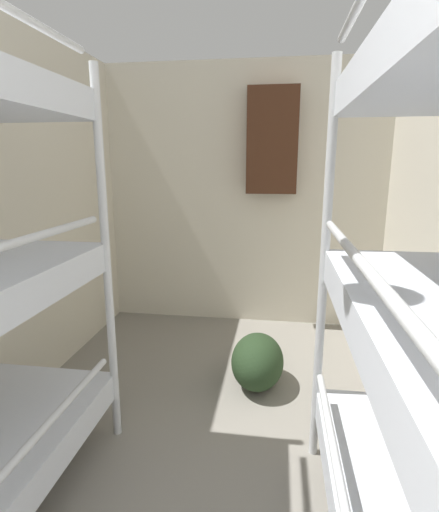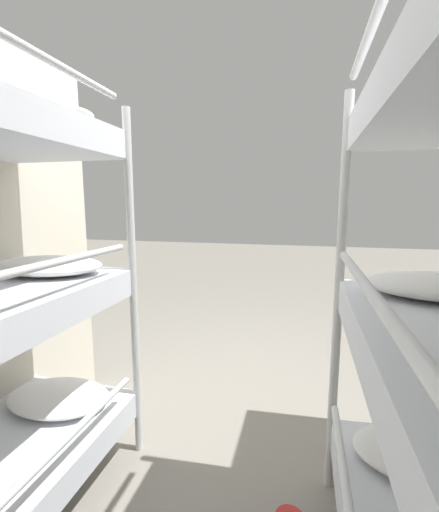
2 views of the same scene
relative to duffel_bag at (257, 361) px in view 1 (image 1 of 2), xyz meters
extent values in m
cube|color=beige|center=(-0.22, 1.22, 1.02)|extent=(2.69, 0.06, 2.41)
cylinder|color=silver|center=(-0.77, -0.63, 0.81)|extent=(0.04, 0.04, 1.98)
cylinder|color=silver|center=(-0.77, -1.52, 0.33)|extent=(0.03, 1.55, 0.03)
cylinder|color=silver|center=(0.34, -0.63, 0.81)|extent=(0.04, 0.04, 1.98)
cylinder|color=silver|center=(0.34, -1.52, 1.07)|extent=(0.03, 1.55, 0.03)
ellipsoid|color=#23381E|center=(0.00, 0.00, 0.00)|extent=(0.36, 0.52, 0.36)
cube|color=#472819|center=(0.04, 1.07, 1.53)|extent=(0.44, 0.12, 0.90)
camera|label=1|loc=(0.11, -2.54, 1.34)|focal=28.00mm
camera|label=2|loc=(-0.60, -0.70, 1.30)|focal=24.00mm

